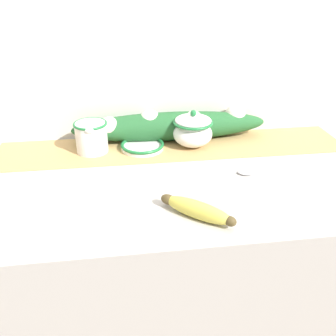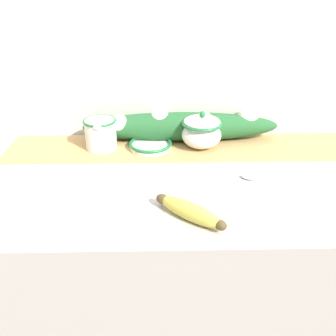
# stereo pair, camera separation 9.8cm
# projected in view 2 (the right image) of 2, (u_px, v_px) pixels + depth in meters

# --- Properties ---
(countertop) EXTENTS (1.22, 0.62, 0.90)m
(countertop) POSITION_uv_depth(u_px,v_px,m) (182.00, 294.00, 1.25)
(countertop) COLOR #B7B2AD
(countertop) RESTS_ON ground_plane
(back_wall) EXTENTS (2.02, 0.04, 2.40)m
(back_wall) POSITION_uv_depth(u_px,v_px,m) (180.00, 44.00, 1.20)
(back_wall) COLOR silver
(back_wall) RESTS_ON ground_plane
(table_runner) EXTENTS (1.12, 0.22, 0.00)m
(table_runner) POSITION_uv_depth(u_px,v_px,m) (181.00, 147.00, 1.22)
(table_runner) COLOR tan
(table_runner) RESTS_ON countertop
(cream_pitcher) EXTENTS (0.10, 0.12, 0.10)m
(cream_pitcher) POSITION_uv_depth(u_px,v_px,m) (101.00, 133.00, 1.19)
(cream_pitcher) COLOR white
(cream_pitcher) RESTS_ON countertop
(sugar_bowl) EXTENTS (0.13, 0.13, 0.12)m
(sugar_bowl) POSITION_uv_depth(u_px,v_px,m) (202.00, 131.00, 1.19)
(sugar_bowl) COLOR white
(sugar_bowl) RESTS_ON countertop
(small_dish) EXTENTS (0.14, 0.14, 0.02)m
(small_dish) POSITION_uv_depth(u_px,v_px,m) (151.00, 145.00, 1.20)
(small_dish) COLOR white
(small_dish) RESTS_ON countertop
(banana) EXTENTS (0.17, 0.15, 0.04)m
(banana) POSITION_uv_depth(u_px,v_px,m) (190.00, 211.00, 0.86)
(banana) COLOR #DBCC4C
(banana) RESTS_ON countertop
(spoon) EXTENTS (0.15, 0.07, 0.01)m
(spoon) POSITION_uv_depth(u_px,v_px,m) (245.00, 176.00, 1.04)
(spoon) COLOR #B7B7BC
(spoon) RESTS_ON countertop
(poinsettia_garland) EXTENTS (0.65, 0.10, 0.11)m
(poinsettia_garland) POSITION_uv_depth(u_px,v_px,m) (182.00, 126.00, 1.24)
(poinsettia_garland) COLOR #235B2D
(poinsettia_garland) RESTS_ON countertop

